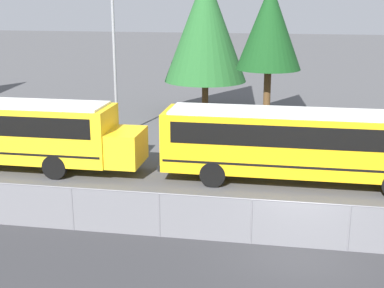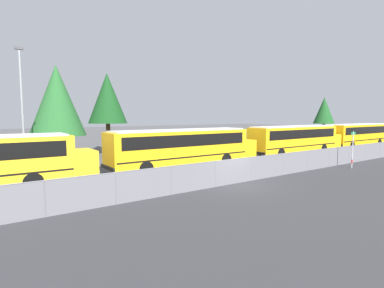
{
  "view_description": "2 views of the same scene",
  "coord_description": "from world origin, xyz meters",
  "views": [
    {
      "loc": [
        -0.66,
        -15.93,
        7.78
      ],
      "look_at": [
        -4.4,
        5.37,
        1.75
      ],
      "focal_mm": 50.0,
      "sensor_mm": 36.0,
      "label": 1
    },
    {
      "loc": [
        -12.6,
        -13.33,
        4.18
      ],
      "look_at": [
        1.45,
        6.56,
        1.88
      ],
      "focal_mm": 28.0,
      "sensor_mm": 36.0,
      "label": 2
    }
  ],
  "objects": [
    {
      "name": "street_sign",
      "position": [
        11.55,
        -1.37,
        1.56
      ],
      "size": [
        0.7,
        0.09,
        2.95
      ],
      "color": "#B7B7BC",
      "rests_on": "ground_plane"
    },
    {
      "name": "tree_2",
      "position": [
        -1.74,
        17.22,
        5.95
      ],
      "size": [
        3.97,
        3.97,
        8.56
      ],
      "color": "#51381E",
      "rests_on": "ground_plane"
    },
    {
      "name": "ground_plane",
      "position": [
        0.0,
        0.0,
        0.0
      ],
      "size": [
        200.0,
        200.0,
        0.0
      ],
      "primitive_type": "plane",
      "color": "#4C4C4F"
    },
    {
      "name": "tree_0",
      "position": [
        39.04,
        17.73,
        5.13
      ],
      "size": [
        3.69,
        3.69,
        7.56
      ],
      "color": "#51381E",
      "rests_on": "ground_plane"
    },
    {
      "name": "road_strip",
      "position": [
        0.0,
        -6.0,
        0.0
      ],
      "size": [
        115.88,
        12.0,
        0.01
      ],
      "color": "#333335",
      "rests_on": "ground_plane"
    },
    {
      "name": "light_pole",
      "position": [
        -9.98,
        12.46,
        5.02
      ],
      "size": [
        0.6,
        0.24,
        9.25
      ],
      "color": "gray",
      "rests_on": "ground_plane"
    },
    {
      "name": "fence",
      "position": [
        -0.0,
        -0.0,
        0.8
      ],
      "size": [
        81.95,
        0.07,
        1.56
      ],
      "color": "#9EA0A5",
      "rests_on": "ground_plane"
    },
    {
      "name": "school_bus_3",
      "position": [
        14.78,
        6.19,
        1.88
      ],
      "size": [
        13.32,
        2.5,
        3.13
      ],
      "color": "yellow",
      "rests_on": "ground_plane"
    },
    {
      "name": "tree_1",
      "position": [
        -6.05,
        19.99,
        5.75
      ],
      "size": [
        5.56,
        5.56,
        9.37
      ],
      "color": "#51381E",
      "rests_on": "ground_plane"
    },
    {
      "name": "school_bus_4",
      "position": [
        28.33,
        6.26,
        1.88
      ],
      "size": [
        13.32,
        2.5,
        3.13
      ],
      "color": "#EDA80F",
      "rests_on": "ground_plane"
    },
    {
      "name": "school_bus_2",
      "position": [
        0.47,
        6.22,
        1.88
      ],
      "size": [
        13.32,
        2.5,
        3.13
      ],
      "color": "yellow",
      "rests_on": "ground_plane"
    }
  ]
}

